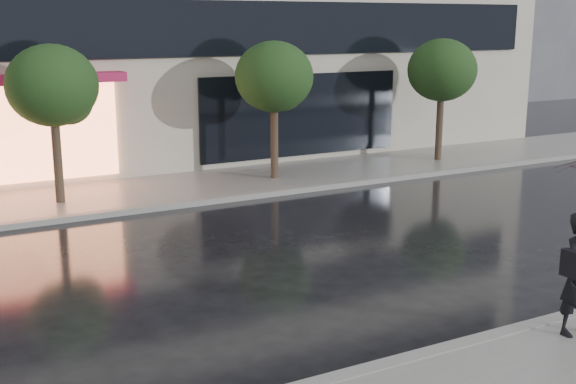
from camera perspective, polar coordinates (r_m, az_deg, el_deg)
ground at (r=11.14m, az=9.12°, el=-10.62°), size 120.00×120.00×0.00m
sidewalk_far at (r=19.82m, az=-9.13°, el=0.22°), size 60.00×3.50×0.12m
curb_near at (r=10.41m, az=12.55°, el=-12.12°), size 60.00×0.25×0.14m
curb_far at (r=18.21m, az=-7.29°, el=-0.84°), size 60.00×0.25×0.14m
tree_mid_west at (r=18.42m, az=-17.96°, el=7.79°), size 2.20×2.20×3.99m
tree_mid_east at (r=20.39m, az=-0.99°, el=8.89°), size 2.20×2.20×3.99m
tree_far_east at (r=23.75m, az=12.13°, el=9.22°), size 2.20×2.20×3.99m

